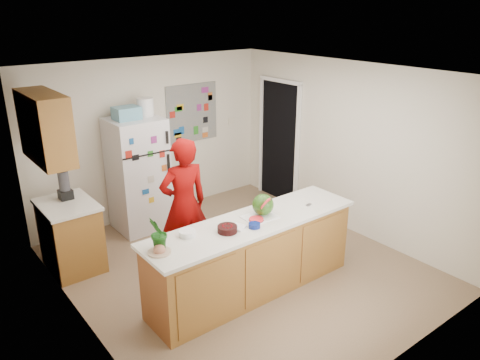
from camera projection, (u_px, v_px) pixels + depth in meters
floor at (240, 268)px, 6.11m from camera, size 4.00×4.50×0.02m
wall_back at (152, 138)px, 7.33m from camera, size 4.00×0.02×2.50m
wall_left at (76, 222)px, 4.51m from camera, size 0.02×4.50×2.50m
wall_right at (348, 148)px, 6.82m from camera, size 0.02×4.50×2.50m
ceiling at (240, 72)px, 5.22m from camera, size 4.00×4.50×0.02m
doorway at (279, 142)px, 7.96m from camera, size 0.03×0.85×2.04m
peninsula_base at (253, 258)px, 5.47m from camera, size 2.60×0.62×0.88m
peninsula_top at (253, 222)px, 5.30m from camera, size 2.68×0.70×0.04m
side_counter_base at (71, 237)px, 5.98m from camera, size 0.60×0.80×0.86m
side_counter_top at (66, 205)px, 5.82m from camera, size 0.64×0.84×0.04m
upper_cabinets at (45, 127)px, 5.35m from camera, size 0.35×1.00×0.80m
refrigerator at (138, 175)px, 6.93m from camera, size 0.75×0.70×1.70m
fridge_top_bin at (127, 113)px, 6.54m from camera, size 0.35×0.28×0.18m
photo_collage at (192, 113)px, 7.64m from camera, size 0.95×0.01×0.95m
person at (184, 204)px, 5.87m from camera, size 0.68×0.49×1.73m
blender_appliance at (64, 185)px, 5.88m from camera, size 0.13×0.13×0.38m
cutting_board at (260, 217)px, 5.38m from camera, size 0.40×0.31×0.01m
watermelon at (263, 205)px, 5.38m from camera, size 0.25×0.25×0.25m
watermelon_slice at (256, 219)px, 5.28m from camera, size 0.16×0.16×0.02m
cherry_bowl at (227, 229)px, 5.03m from camera, size 0.25×0.25×0.07m
white_bowl at (187, 233)px, 4.95m from camera, size 0.21×0.21×0.06m
cobalt_bowl at (254, 225)px, 5.13m from camera, size 0.16×0.16×0.05m
plate at (159, 252)px, 4.61m from camera, size 0.26×0.26×0.02m
paper_towel at (238, 227)px, 5.12m from camera, size 0.20×0.19×0.02m
keys at (309, 205)px, 5.71m from camera, size 0.09×0.06×0.01m
potted_plant at (158, 234)px, 4.60m from camera, size 0.25×0.26×0.37m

